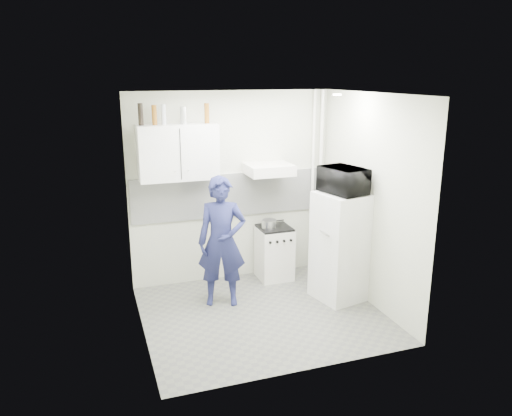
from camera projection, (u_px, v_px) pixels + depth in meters
name	position (u px, v px, depth m)	size (l,w,h in m)	color
floor	(262.00, 314.00, 6.02)	(2.80, 2.80, 0.00)	#5E5F54
ceiling	(263.00, 94.00, 5.35)	(2.80, 2.80, 0.00)	white
wall_back	(232.00, 188.00, 6.83)	(2.80, 2.80, 0.00)	beige
wall_left	(137.00, 222.00, 5.25)	(2.60, 2.60, 0.00)	beige
wall_right	(370.00, 201.00, 6.12)	(2.60, 2.60, 0.00)	beige
person	(222.00, 242.00, 6.12)	(0.59, 0.39, 1.63)	#1B1F4A
stove	(274.00, 253.00, 7.01)	(0.46, 0.46, 0.73)	silver
fridge	(341.00, 246.00, 6.30)	(0.58, 0.58, 1.39)	silver
stove_top	(275.00, 228.00, 6.91)	(0.44, 0.44, 0.03)	black
saucepan	(269.00, 224.00, 6.85)	(0.20, 0.20, 0.11)	silver
microwave	(344.00, 180.00, 6.08)	(0.39, 0.58, 0.32)	black
bottle_a	(141.00, 114.00, 6.03)	(0.06, 0.06, 0.27)	black
bottle_b	(154.00, 115.00, 6.08)	(0.06, 0.06, 0.24)	brown
bottle_c	(163.00, 114.00, 6.11)	(0.06, 0.06, 0.25)	#B2B7BC
canister_a	(184.00, 115.00, 6.20)	(0.09, 0.09, 0.22)	silver
bottle_e	(207.00, 113.00, 6.28)	(0.06, 0.06, 0.25)	brown
upper_cabinet	(178.00, 152.00, 6.29)	(1.00, 0.35, 0.70)	silver
range_hood	(269.00, 169.00, 6.67)	(0.60, 0.50, 0.14)	silver
backsplash	(232.00, 195.00, 6.84)	(2.74, 0.03, 0.60)	white
pipe_a	(320.00, 182.00, 7.16)	(0.05, 0.05, 2.60)	silver
pipe_b	(313.00, 183.00, 7.12)	(0.04, 0.04, 2.60)	silver
ceiling_spot_fixture	(337.00, 95.00, 5.85)	(0.10, 0.10, 0.02)	white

